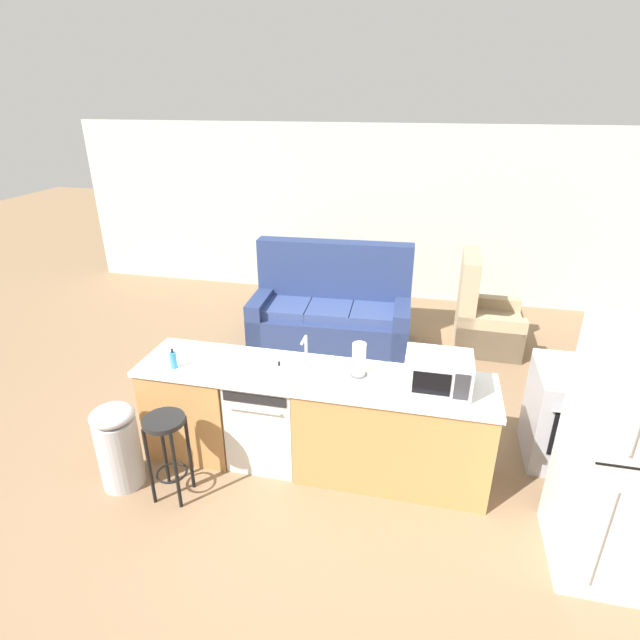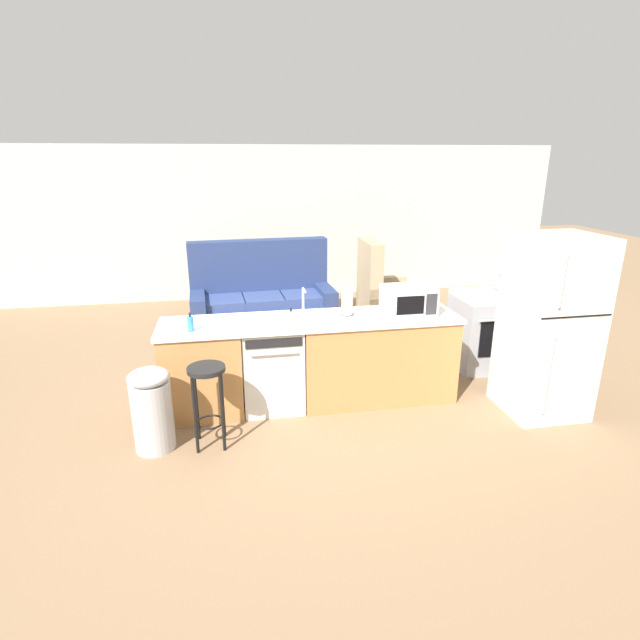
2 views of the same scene
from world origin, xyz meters
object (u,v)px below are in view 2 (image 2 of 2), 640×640
object	(u,v)px
refrigerator	(549,326)
trash_bin	(152,408)
microwave	(408,300)
paper_towel_roll	(347,302)
dishwasher	(272,367)
dish_soap_bottle	(190,324)
kettle	(500,283)
bar_stool	(208,389)
couch	(262,302)
stove_range	(487,330)
soap_bottle	(291,318)
armchair	(381,295)

from	to	relation	value
refrigerator	trash_bin	size ratio (longest dim) A/B	2.35
microwave	paper_towel_roll	distance (m)	0.62
paper_towel_roll	trash_bin	world-z (taller)	paper_towel_roll
dishwasher	dish_soap_bottle	distance (m)	0.94
trash_bin	dish_soap_bottle	bearing A→B (deg)	52.11
kettle	trash_bin	size ratio (longest dim) A/B	0.28
bar_stool	couch	bearing A→B (deg)	77.65
refrigerator	stove_range	bearing A→B (deg)	89.99
microwave	trash_bin	xyz separation A→B (m)	(-2.46, -0.60, -0.66)
dishwasher	soap_bottle	distance (m)	0.60
dishwasher	armchair	world-z (taller)	armchair
microwave	armchair	size ratio (longest dim) A/B	0.42
stove_range	microwave	xyz separation A→B (m)	(-1.21, -0.55, 0.59)
dish_soap_bottle	kettle	distance (m)	3.61
stove_range	dish_soap_bottle	bearing A→B (deg)	-167.92
trash_bin	armchair	bearing A→B (deg)	47.20
bar_stool	trash_bin	world-z (taller)	same
microwave	couch	bearing A→B (deg)	118.64
refrigerator	trash_bin	world-z (taller)	refrigerator
microwave	dish_soap_bottle	size ratio (longest dim) A/B	2.84
soap_bottle	kettle	xyz separation A→B (m)	(2.59, 0.85, 0.01)
microwave	dishwasher	bearing A→B (deg)	179.95
dishwasher	soap_bottle	xyz separation A→B (m)	(0.18, -0.17, 0.55)
stove_range	kettle	distance (m)	0.58
refrigerator	bar_stool	world-z (taller)	refrigerator
paper_towel_roll	soap_bottle	bearing A→B (deg)	-158.61
paper_towel_roll	bar_stool	bearing A→B (deg)	-153.08
stove_range	armchair	distance (m)	2.22
paper_towel_roll	bar_stool	world-z (taller)	paper_towel_roll
couch	armchair	world-z (taller)	couch
dishwasher	microwave	bearing A→B (deg)	-0.05
refrigerator	couch	xyz separation A→B (m)	(-2.53, 2.96, -0.48)
dishwasher	refrigerator	distance (m)	2.70
kettle	trash_bin	bearing A→B (deg)	-161.59
microwave	trash_bin	size ratio (longest dim) A/B	0.68
stove_range	couch	size ratio (longest dim) A/B	0.44
couch	kettle	bearing A→B (deg)	-32.72
paper_towel_roll	couch	world-z (taller)	couch
paper_towel_roll	armchair	world-z (taller)	armchair
refrigerator	microwave	distance (m)	1.34
kettle	couch	world-z (taller)	couch
paper_towel_roll	dish_soap_bottle	bearing A→B (deg)	-171.52
stove_range	paper_towel_roll	world-z (taller)	paper_towel_roll
soap_bottle	armchair	world-z (taller)	armchair
paper_towel_roll	soap_bottle	world-z (taller)	paper_towel_roll
bar_stool	armchair	distance (m)	4.18
dishwasher	armchair	xyz separation A→B (m)	(1.95, 2.67, -0.07)
refrigerator	microwave	size ratio (longest dim) A/B	3.48
dish_soap_bottle	kettle	size ratio (longest dim) A/B	0.86
soap_bottle	kettle	world-z (taller)	kettle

